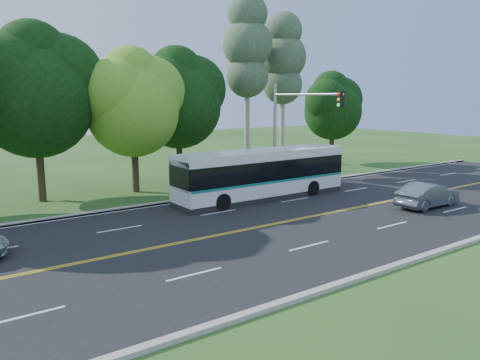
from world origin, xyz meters
TOP-DOWN VIEW (x-y plane):
  - ground at (0.00, 0.00)m, footprint 120.00×120.00m
  - road at (0.00, 0.00)m, footprint 60.00×14.00m
  - curb_north at (0.00, 7.15)m, footprint 60.00×0.30m
  - curb_south at (0.00, -7.15)m, footprint 60.00×0.30m
  - grass_verge at (0.00, 9.00)m, footprint 60.00×4.00m
  - lane_markings at (-0.09, 0.00)m, footprint 57.60×13.82m
  - tree_row at (-5.15, 12.13)m, footprint 44.70×9.10m
  - bougainvillea_hedge at (7.18, 8.15)m, footprint 9.50×2.25m
  - traffic_signal at (6.49, 5.40)m, footprint 0.42×6.10m
  - transit_bus at (3.58, 4.95)m, footprint 11.35×2.57m
  - sedan at (9.79, -2.24)m, footprint 4.21×1.47m

SIDE VIEW (x-z plane):
  - ground at x=0.00m, z-range 0.00..0.00m
  - road at x=0.00m, z-range 0.00..0.02m
  - lane_markings at x=-0.09m, z-range 0.02..0.02m
  - grass_verge at x=0.00m, z-range 0.00..0.10m
  - curb_north at x=0.00m, z-range 0.00..0.15m
  - curb_south at x=0.00m, z-range 0.00..0.15m
  - sedan at x=9.79m, z-range 0.02..1.41m
  - bougainvillea_hedge at x=7.18m, z-range -0.03..1.47m
  - transit_bus at x=3.58m, z-range 0.01..2.97m
  - traffic_signal at x=6.49m, z-range 1.17..8.17m
  - tree_row at x=-5.15m, z-range -0.19..13.65m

